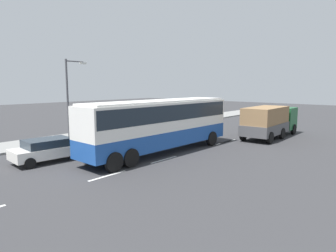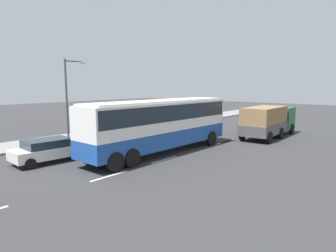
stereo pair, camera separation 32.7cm
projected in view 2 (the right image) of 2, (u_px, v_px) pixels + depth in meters
ground_plane at (162, 149)px, 22.21m from camera, size 120.00×120.00×0.00m
sidewalk_curb at (91, 135)px, 27.78m from camera, size 80.00×4.00×0.15m
lane_centreline at (190, 152)px, 21.08m from camera, size 40.44×0.16×0.01m
coach_bus at (161, 121)px, 20.48m from camera, size 12.39×2.85×3.66m
cargo_truck at (269, 120)px, 26.92m from camera, size 7.89×2.77×2.79m
car_white_minivan at (51, 149)px, 18.45m from camera, size 4.91×2.28×1.43m
pedestrian_near_curb at (103, 123)px, 28.06m from camera, size 0.32×0.32×1.76m
street_lamp at (69, 94)px, 23.72m from camera, size 1.88×0.24×6.56m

